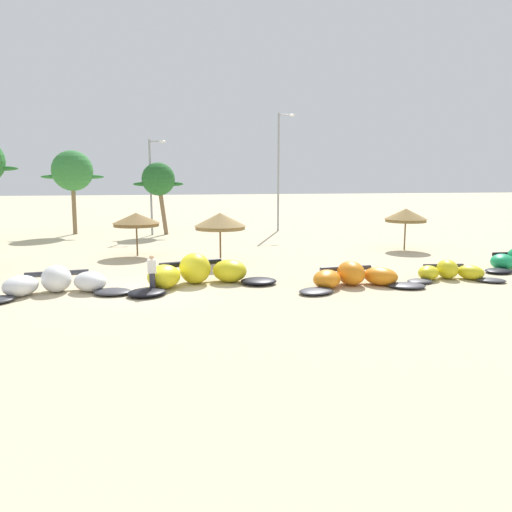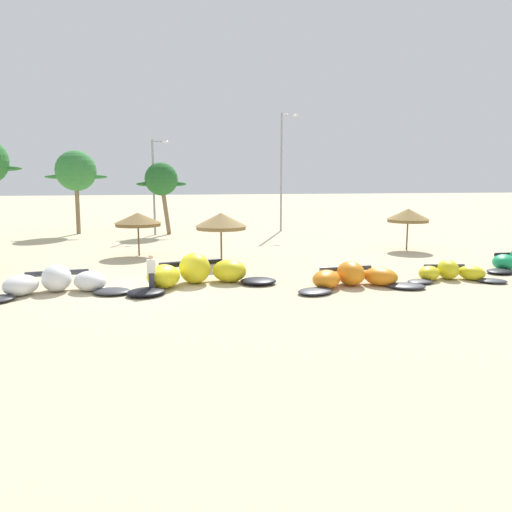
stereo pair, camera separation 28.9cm
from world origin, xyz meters
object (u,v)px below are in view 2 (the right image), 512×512
(kite_right_of_center, at_px, (450,273))
(beach_umbrella_middle, at_px, (138,219))
(kite_left_of_center, at_px, (197,273))
(beach_umbrella_near_palms, at_px, (221,221))
(beach_umbrella_outermost, at_px, (408,215))
(palm_left_of_gap, at_px, (76,171))
(person_near_kites, at_px, (151,273))
(kite_left, at_px, (56,283))
(palm_center_left, at_px, (161,180))
(lamppost_west, at_px, (155,182))
(lamppost_west_center, at_px, (282,167))
(kite_center, at_px, (354,277))

(kite_right_of_center, relative_size, beach_umbrella_middle, 1.66)
(kite_left_of_center, distance_m, kite_right_of_center, 11.91)
(beach_umbrella_middle, xyz_separation_m, beach_umbrella_near_palms, (4.67, -3.82, 0.14))
(beach_umbrella_outermost, bearing_deg, palm_left_of_gap, 147.35)
(kite_left_of_center, relative_size, person_near_kites, 4.29)
(kite_left, height_order, palm_center_left, palm_center_left)
(palm_left_of_gap, height_order, palm_center_left, palm_left_of_gap)
(kite_left, height_order, lamppost_west, lamppost_west)
(person_near_kites, relative_size, lamppost_west, 0.20)
(kite_right_of_center, distance_m, palm_left_of_gap, 31.94)
(beach_umbrella_middle, bearing_deg, beach_umbrella_outermost, -3.98)
(palm_left_of_gap, xyz_separation_m, lamppost_west_center, (17.97, -1.43, 0.42))
(kite_left_of_center, xyz_separation_m, beach_umbrella_near_palms, (1.85, 5.46, 1.86))
(person_near_kites, bearing_deg, kite_left, 168.85)
(kite_left_of_center, relative_size, beach_umbrella_outermost, 2.46)
(beach_umbrella_near_palms, distance_m, beach_umbrella_outermost, 13.24)
(beach_umbrella_middle, xyz_separation_m, beach_umbrella_outermost, (17.66, -1.23, 0.07))
(lamppost_west, bearing_deg, kite_left_of_center, -85.36)
(kite_left_of_center, height_order, palm_center_left, palm_center_left)
(beach_umbrella_middle, relative_size, palm_left_of_gap, 0.40)
(kite_center, xyz_separation_m, kite_right_of_center, (5.06, 0.39, -0.06))
(kite_left_of_center, xyz_separation_m, palm_center_left, (-1.13, 20.87, 4.13))
(kite_left, distance_m, lamppost_west, 21.86)
(beach_umbrella_middle, height_order, lamppost_west, lamppost_west)
(kite_left_of_center, xyz_separation_m, palm_left_of_gap, (-8.29, 22.86, 4.85))
(kite_right_of_center, height_order, palm_left_of_gap, palm_left_of_gap)
(palm_center_left, bearing_deg, palm_left_of_gap, 164.42)
(kite_right_of_center, xyz_separation_m, lamppost_west, (-13.50, 22.12, 4.14))
(beach_umbrella_near_palms, bearing_deg, beach_umbrella_middle, 140.78)
(lamppost_west_center, bearing_deg, kite_right_of_center, -84.64)
(kite_left_of_center, relative_size, lamppost_west_center, 0.66)
(kite_left, bearing_deg, beach_umbrella_near_palms, 36.84)
(kite_right_of_center, distance_m, lamppost_west, 26.24)
(kite_center, relative_size, person_near_kites, 3.80)
(beach_umbrella_middle, relative_size, palm_center_left, 0.47)
(beach_umbrella_outermost, bearing_deg, palm_center_left, 141.24)
(beach_umbrella_near_palms, distance_m, person_near_kites, 7.82)
(beach_umbrella_middle, height_order, beach_umbrella_near_palms, beach_umbrella_near_palms)
(kite_left, height_order, beach_umbrella_outermost, beach_umbrella_outermost)
(kite_left_of_center, height_order, beach_umbrella_middle, beach_umbrella_middle)
(kite_right_of_center, xyz_separation_m, palm_center_left, (-12.96, 22.30, 4.31))
(kite_left, height_order, lamppost_west_center, lamppost_west_center)
(kite_center, relative_size, palm_left_of_gap, 0.86)
(beach_umbrella_middle, height_order, person_near_kites, beach_umbrella_middle)
(kite_right_of_center, relative_size, palm_left_of_gap, 0.67)
(kite_right_of_center, xyz_separation_m, beach_umbrella_outermost, (3.01, 9.48, 1.98))
(kite_center, bearing_deg, kite_left_of_center, 164.90)
(palm_left_of_gap, bearing_deg, kite_left, -84.23)
(person_near_kites, bearing_deg, beach_umbrella_near_palms, 59.71)
(kite_center, bearing_deg, person_near_kites, 175.62)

